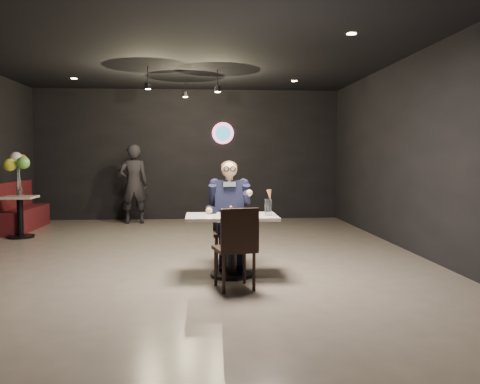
{
  "coord_description": "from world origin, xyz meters",
  "views": [
    {
      "loc": [
        0.33,
        -7.36,
        1.46
      ],
      "look_at": [
        0.82,
        -0.66,
        0.99
      ],
      "focal_mm": 38.0,
      "sensor_mm": 36.0,
      "label": 1
    }
  ],
  "objects": [
    {
      "name": "passerby",
      "position": [
        -1.18,
        3.81,
        0.86
      ],
      "size": [
        0.67,
        0.48,
        1.72
      ],
      "primitive_type": "imported",
      "rotation": [
        0.0,
        0.0,
        3.26
      ],
      "color": "black",
      "rests_on": "floor"
    },
    {
      "name": "main_table",
      "position": [
        0.67,
        -1.26,
        0.38
      ],
      "size": [
        1.1,
        0.7,
        0.75
      ],
      "primitive_type": "cube",
      "color": "white",
      "rests_on": "floor"
    },
    {
      "name": "cake_slice",
      "position": [
        0.68,
        -1.35,
        0.8
      ],
      "size": [
        0.14,
        0.13,
        0.08
      ],
      "primitive_type": "cube",
      "rotation": [
        0.0,
        0.0,
        0.35
      ],
      "color": "black",
      "rests_on": "dessert_plate"
    },
    {
      "name": "balloon_vase",
      "position": [
        -2.95,
        1.97,
        0.83
      ],
      "size": [
        0.1,
        0.1,
        0.16
      ],
      "primitive_type": "cylinder",
      "color": "silver",
      "rests_on": "side_table"
    },
    {
      "name": "mint_leaf",
      "position": [
        0.71,
        -1.36,
        0.84
      ],
      "size": [
        0.06,
        0.04,
        0.01
      ],
      "primitive_type": "ellipsoid",
      "color": "green",
      "rests_on": "cake_slice"
    },
    {
      "name": "chair_far",
      "position": [
        0.67,
        -0.71,
        0.46
      ],
      "size": [
        0.42,
        0.46,
        0.92
      ],
      "primitive_type": "cube",
      "color": "black",
      "rests_on": "floor"
    },
    {
      "name": "booth_bench",
      "position": [
        -3.25,
        2.97,
        0.48
      ],
      "size": [
        0.48,
        1.92,
        0.96
      ],
      "primitive_type": "cube",
      "color": "#4B1013",
      "rests_on": "floor"
    },
    {
      "name": "chair_near",
      "position": [
        0.67,
        -1.84,
        0.46
      ],
      "size": [
        0.51,
        0.54,
        0.92
      ],
      "primitive_type": "cube",
      "rotation": [
        0.0,
        0.0,
        0.23
      ],
      "color": "black",
      "rests_on": "floor"
    },
    {
      "name": "pendant_lights",
      "position": [
        0.0,
        2.0,
        2.88
      ],
      "size": [
        1.4,
        1.2,
        0.36
      ],
      "primitive_type": "cube",
      "color": "black",
      "rests_on": "floor"
    },
    {
      "name": "wafer_cone",
      "position": [
        1.13,
        -1.32,
        0.99
      ],
      "size": [
        0.08,
        0.08,
        0.13
      ],
      "primitive_type": "cone",
      "rotation": [
        0.0,
        0.0,
        0.26
      ],
      "color": "tan",
      "rests_on": "sundae_glass"
    },
    {
      "name": "wall_sign",
      "position": [
        0.8,
        4.47,
        2.0
      ],
      "size": [
        0.5,
        0.06,
        0.5
      ],
      "primitive_type": null,
      "color": "pink",
      "rests_on": "floor"
    },
    {
      "name": "side_table",
      "position": [
        -2.95,
        1.97,
        0.34
      ],
      "size": [
        0.54,
        0.54,
        0.68
      ],
      "primitive_type": "cube",
      "color": "white",
      "rests_on": "floor"
    },
    {
      "name": "sundae_glass",
      "position": [
        1.12,
        -1.29,
        0.85
      ],
      "size": [
        0.09,
        0.09,
        0.2
      ],
      "primitive_type": "cylinder",
      "color": "silver",
      "rests_on": "main_table"
    },
    {
      "name": "balloon_bunch",
      "position": [
        -2.95,
        1.97,
        1.24
      ],
      "size": [
        0.41,
        0.41,
        0.68
      ],
      "primitive_type": "cube",
      "color": "yellow",
      "rests_on": "balloon_vase"
    },
    {
      "name": "seated_man",
      "position": [
        0.67,
        -0.71,
        0.72
      ],
      "size": [
        0.6,
        0.8,
        1.44
      ],
      "primitive_type": "cube",
      "color": "black",
      "rests_on": "floor"
    },
    {
      "name": "dessert_plate",
      "position": [
        0.7,
        -1.31,
        0.76
      ],
      "size": [
        0.23,
        0.23,
        0.01
      ],
      "primitive_type": "cylinder",
      "color": "white",
      "rests_on": "main_table"
    },
    {
      "name": "floor",
      "position": [
        0.0,
        0.0,
        0.0
      ],
      "size": [
        9.0,
        9.0,
        0.0
      ],
      "primitive_type": "plane",
      "color": "slate",
      "rests_on": "ground"
    }
  ]
}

